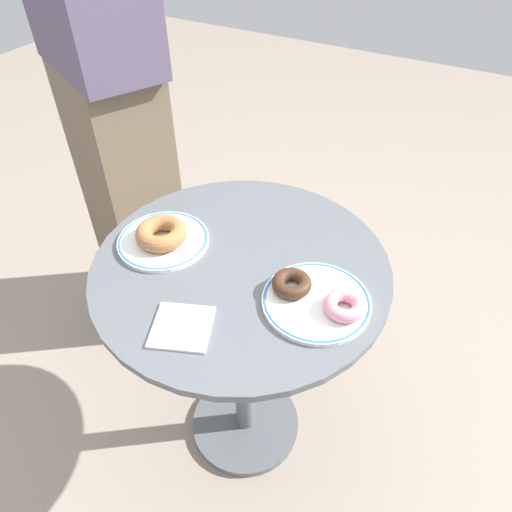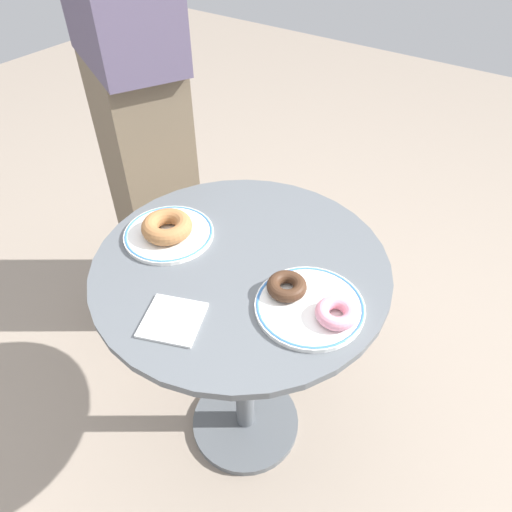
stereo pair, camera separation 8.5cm
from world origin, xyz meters
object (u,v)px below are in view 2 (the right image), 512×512
donut_chocolate (287,286)px  person_figure (133,86)px  plate_left (169,234)px  donut_pink_frosted (336,313)px  cafe_table (243,326)px  donut_cinnamon (167,227)px  plate_right (310,306)px  paper_napkin (173,320)px

donut_chocolate → person_figure: (-0.73, 0.31, 0.13)m
plate_left → donut_pink_frosted: size_ratio=2.56×
cafe_table → donut_cinnamon: donut_cinnamon is taller
plate_right → donut_cinnamon: 0.38m
plate_left → donut_chocolate: donut_chocolate is taller
plate_left → donut_pink_frosted: (0.44, -0.01, 0.02)m
donut_pink_frosted → person_figure: size_ratio=0.05×
plate_right → donut_pink_frosted: (0.06, -0.00, 0.02)m
donut_chocolate → donut_pink_frosted: bearing=-2.6°
plate_right → donut_chocolate: size_ratio=2.69×
donut_chocolate → cafe_table: bearing=169.3°
plate_right → donut_cinnamon: donut_cinnamon is taller
donut_chocolate → plate_left: bearing=179.7°
donut_pink_frosted → paper_napkin: size_ratio=0.73×
donut_pink_frosted → donut_cinnamon: bearing=179.6°
donut_pink_frosted → paper_napkin: bearing=-145.1°
donut_cinnamon → person_figure: bearing=142.2°
plate_right → donut_chocolate: (-0.06, 0.00, 0.02)m
paper_napkin → plate_left: bearing=134.6°
plate_right → person_figure: size_ratio=0.12×
plate_left → paper_napkin: size_ratio=1.88×
plate_right → paper_napkin: plate_right is taller
cafe_table → donut_pink_frosted: 0.35m
paper_napkin → person_figure: size_ratio=0.06×
donut_pink_frosted → donut_chocolate: same height
donut_cinnamon → donut_pink_frosted: (0.44, -0.00, -0.01)m
donut_cinnamon → person_figure: size_ratio=0.07×
plate_right → donut_pink_frosted: 0.06m
donut_cinnamon → donut_pink_frosted: donut_cinnamon is taller
donut_cinnamon → paper_napkin: donut_cinnamon is taller
paper_napkin → cafe_table: bearing=87.8°
plate_left → donut_cinnamon: bearing=-67.9°
cafe_table → plate_right: bearing=-8.7°
donut_cinnamon → person_figure: 0.53m
cafe_table → paper_napkin: paper_napkin is taller
plate_left → donut_chocolate: 0.33m
plate_left → plate_right: size_ratio=0.95×
donut_cinnamon → person_figure: person_figure is taller
donut_pink_frosted → cafe_table: bearing=173.0°
donut_pink_frosted → plate_right: bearing=178.7°
plate_right → person_figure: (-0.79, 0.32, 0.15)m
plate_left → donut_cinnamon: 0.02m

